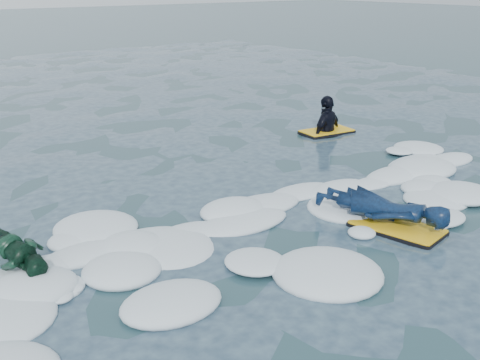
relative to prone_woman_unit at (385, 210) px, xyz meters
The scene contains 5 objects.
ground 2.20m from the prone_woman_unit, behind, with size 120.00×120.00×0.00m, color #183139.
foam_band 2.38m from the prone_woman_unit, 157.08° to the left, with size 12.00×3.10×0.30m, color white, non-canonical shape.
prone_woman_unit is the anchor object (origin of this frame).
prone_child_unit 4.55m from the prone_woman_unit, 160.23° to the left, with size 0.76×1.28×0.47m.
waiting_rider_unit 4.94m from the prone_woman_unit, 53.94° to the left, with size 1.17×0.73×1.66m.
Camera 1 is at (-3.73, -4.61, 3.14)m, focal length 45.00 mm.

